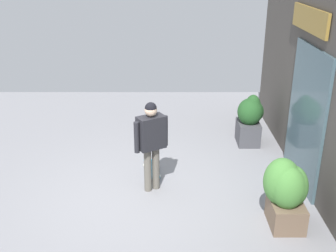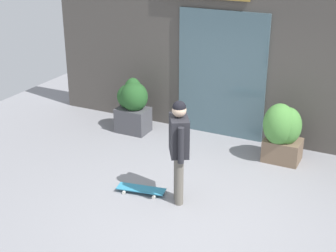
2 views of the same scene
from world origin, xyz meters
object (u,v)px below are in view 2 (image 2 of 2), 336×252
at_px(skateboard, 141,189).
at_px(planter_box_left, 283,130).
at_px(planter_box_right, 133,102).
at_px(skateboarder, 179,142).

bearing_deg(skateboard, planter_box_left, -138.86).
bearing_deg(skateboard, planter_box_right, -67.35).
bearing_deg(skateboarder, planter_box_left, -147.99).
bearing_deg(planter_box_right, skateboarder, -46.20).
xyz_separation_m(planter_box_left, planter_box_right, (-3.04, 0.02, 0.02)).
distance_m(skateboard, planter_box_right, 2.57).
bearing_deg(planter_box_left, planter_box_right, 179.67).
xyz_separation_m(skateboarder, planter_box_right, (-1.99, 2.08, -0.38)).
xyz_separation_m(skateboard, planter_box_right, (-1.35, 2.11, 0.56)).
height_order(skateboarder, planter_box_left, skateboarder).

